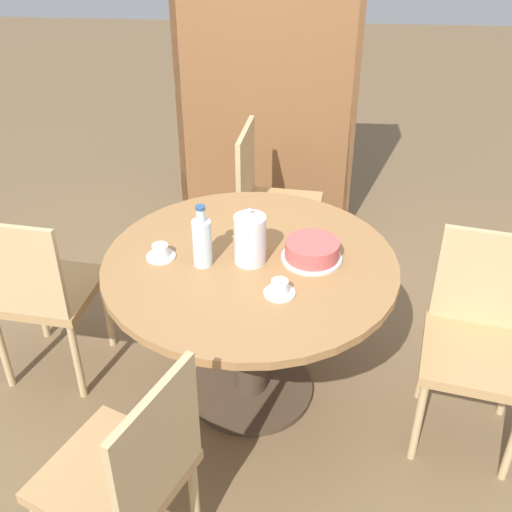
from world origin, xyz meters
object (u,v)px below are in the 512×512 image
Objects in this scene: water_bottle at (202,241)px; cup_a at (160,253)px; chair_c at (478,338)px; coffee_pot at (250,237)px; cake_main at (312,251)px; chair_b at (127,474)px; chair_d at (270,202)px; bookshelf at (267,98)px; chair_a at (40,290)px; cup_b at (280,289)px.

cup_a is (-0.18, 0.03, -0.08)m from water_bottle.
water_bottle is (-1.11, 0.10, 0.34)m from chair_c.
water_bottle is at bearing -10.24° from cup_a.
coffee_pot is 0.26m from cake_main.
chair_c is (1.24, 0.74, 0.00)m from chair_b.
cup_a is (-0.37, -0.00, -0.09)m from coffee_pot.
coffee_pot reaches higher than chair_d.
chair_d is 1.05m from cup_a.
water_bottle is (-0.16, -1.62, -0.01)m from bookshelf.
chair_a is 1.00× the size of chair_b.
bookshelf is at bearing -163.01° from chair_b.
cup_b is (0.16, -1.80, -0.09)m from bookshelf.
bookshelf reaches higher than cup_a.
cake_main is (0.56, 0.91, 0.27)m from chair_b.
chair_a is at bearing 173.67° from water_bottle.
cake_main is 2.06× the size of cup_b.
chair_a reaches higher than cup_a.
chair_d is at bearing 77.28° from water_bottle.
cake_main is 0.27m from cup_b.
chair_b is at bearing 83.39° from bookshelf.
chair_b is 3.69× the size of coffee_pot.
chair_d is 0.75m from bookshelf.
chair_d is at bearing 142.01° from chair_c.
coffee_pot is (0.03, -1.59, -0.00)m from bookshelf.
coffee_pot reaches higher than cup_b.
cup_a is at bearing 162.77° from chair_d.
cup_b is (-0.12, -0.25, -0.02)m from cake_main.
chair_a is at bearing -173.49° from chair_c.
coffee_pot is at bearing 91.13° from bookshelf.
chair_a is 3.62× the size of cake_main.
coffee_pot is 0.38m from cup_a.
chair_b is (0.62, -0.93, 0.00)m from chair_a.
bookshelf is at bearing 100.12° from cake_main.
cake_main is 0.61m from cup_a.
coffee_pot reaches higher than chair_c.
chair_b is 0.91m from cup_a.
chair_d reaches higher than cup_a.
chair_b is at bearing -86.77° from cup_a.
cake_main is at bearing 171.84° from chair_b.
bookshelf reaches higher than chair_d.
cup_a is 1.00× the size of cup_b.
cup_a is (0.57, -0.05, 0.26)m from chair_a.
cup_b is at bearing -29.53° from water_bottle.
chair_d is 0.54× the size of bookshelf.
chair_d is at bearing 95.37° from bookshelf.
cup_a is (-0.40, -0.93, 0.26)m from chair_d.
chair_a and chair_c have the same top height.
chair_a is 1.11m from chair_b.
coffee_pot is 2.02× the size of cup_b.
coffee_pot is 2.02× the size of cup_a.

